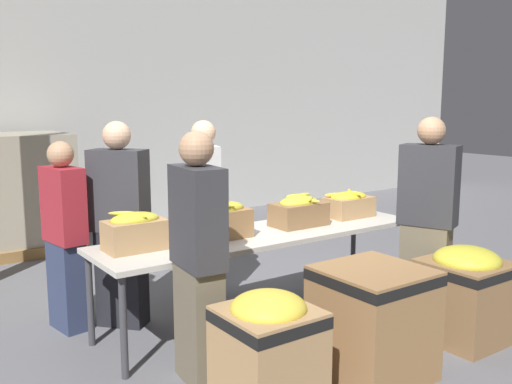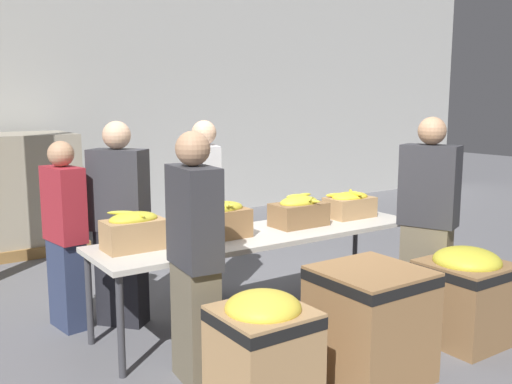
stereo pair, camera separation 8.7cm
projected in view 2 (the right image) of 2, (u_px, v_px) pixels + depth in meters
name	position (u px, v px, depth m)	size (l,w,h in m)	color
ground_plane	(263.00, 318.00, 4.87)	(30.00, 30.00, 0.00)	slate
wall_back	(88.00, 89.00, 8.08)	(16.00, 0.08, 4.00)	#B7B7B2
sorting_table	(263.00, 238.00, 4.75)	(2.88, 0.76, 0.76)	beige
banana_box_0	(134.00, 231.00, 4.18)	(0.44, 0.27, 0.29)	tan
banana_box_1	(218.00, 220.00, 4.51)	(0.50, 0.27, 0.30)	olive
banana_box_2	(299.00, 211.00, 4.96)	(0.48, 0.32, 0.28)	olive
banana_box_3	(350.00, 204.00, 5.34)	(0.45, 0.31, 0.26)	tan
volunteer_0	(195.00, 260.00, 3.67)	(0.26, 0.46, 1.66)	#6B604C
volunteer_1	(65.00, 237.00, 4.57)	(0.26, 0.44, 1.53)	#2D3856
volunteer_2	(120.00, 225.00, 4.64)	(0.47, 0.49, 1.68)	black
volunteer_3	(428.00, 221.00, 4.74)	(0.39, 0.51, 1.71)	#6B604C
volunteer_4	(205.00, 212.00, 5.23)	(0.36, 0.50, 1.67)	black
donation_bin_0	(263.00, 351.00, 3.31)	(0.53, 0.53, 0.76)	tan
donation_bin_1	(370.00, 319.00, 3.79)	(0.66, 0.66, 0.75)	olive
donation_bin_2	(465.00, 292.00, 4.36)	(0.60, 0.60, 0.74)	olive
pallet_stack_0	(29.00, 192.00, 7.07)	(1.13, 1.13, 1.44)	olive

